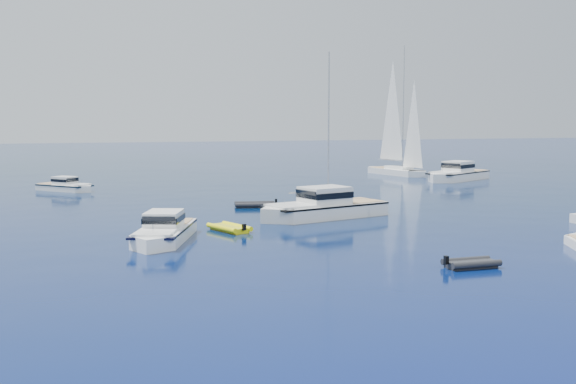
# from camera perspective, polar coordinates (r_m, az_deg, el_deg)

# --- Properties ---
(ground) EXTENTS (400.00, 400.00, 0.00)m
(ground) POSITION_cam_1_polar(r_m,az_deg,el_deg) (42.48, 19.91, -5.23)
(ground) COLOR #081353
(ground) RESTS_ON ground
(motor_cruiser_left) EXTENTS (5.99, 10.10, 2.54)m
(motor_cruiser_left) POSITION_cam_1_polar(r_m,az_deg,el_deg) (46.19, -10.34, -4.05)
(motor_cruiser_left) COLOR white
(motor_cruiser_left) RESTS_ON ground
(motor_cruiser_centre) EXTENTS (12.93, 7.16, 3.25)m
(motor_cruiser_centre) POSITION_cam_1_polar(r_m,az_deg,el_deg) (56.08, 2.87, -2.15)
(motor_cruiser_centre) COLOR silver
(motor_cruiser_centre) RESTS_ON ground
(motor_cruiser_distant) EXTENTS (12.46, 9.31, 3.21)m
(motor_cruiser_distant) POSITION_cam_1_polar(r_m,az_deg,el_deg) (92.11, 13.90, 0.96)
(motor_cruiser_distant) COLOR silver
(motor_cruiser_distant) RESTS_ON ground
(motor_cruiser_horizon) EXTENTS (7.24, 7.32, 2.07)m
(motor_cruiser_horizon) POSITION_cam_1_polar(r_m,az_deg,el_deg) (80.38, -18.04, 0.09)
(motor_cruiser_horizon) COLOR white
(motor_cruiser_horizon) RESTS_ON ground
(sailboat_centre) EXTENTS (10.06, 4.96, 14.32)m
(sailboat_centre) POSITION_cam_1_polar(r_m,az_deg,el_deg) (59.44, 2.60, -1.67)
(sailboat_centre) COLOR white
(sailboat_centre) RESTS_ON ground
(sailboat_sails_r) EXTENTS (6.38, 13.29, 18.90)m
(sailboat_sails_r) POSITION_cam_1_polar(r_m,az_deg,el_deg) (99.55, 9.02, 1.44)
(sailboat_sails_r) COLOR white
(sailboat_sails_r) RESTS_ON ground
(tender_yellow) EXTENTS (3.27, 4.24, 0.95)m
(tender_yellow) POSITION_cam_1_polar(r_m,az_deg,el_deg) (49.65, -4.92, -3.26)
(tender_yellow) COLOR yellow
(tender_yellow) RESTS_ON ground
(tender_grey_near) EXTENTS (3.12, 1.78, 0.95)m
(tender_grey_near) POSITION_cam_1_polar(r_m,az_deg,el_deg) (38.88, 15.04, -6.11)
(tender_grey_near) COLOR black
(tender_grey_near) RESTS_ON ground
(tender_grey_far) EXTENTS (4.22, 2.81, 0.95)m
(tender_grey_far) POSITION_cam_1_polar(r_m,az_deg,el_deg) (62.67, -2.78, -1.27)
(tender_grey_far) COLOR black
(tender_grey_far) RESTS_ON ground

